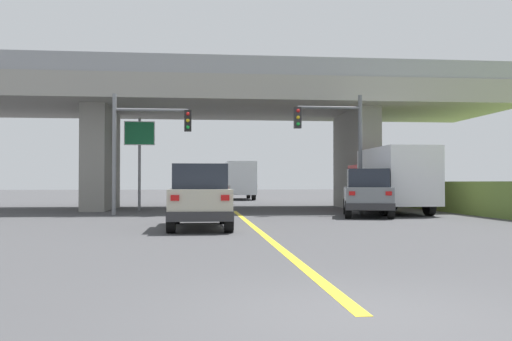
{
  "coord_description": "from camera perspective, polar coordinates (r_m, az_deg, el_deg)",
  "views": [
    {
      "loc": [
        -1.81,
        -6.02,
        1.47
      ],
      "look_at": [
        0.64,
        17.97,
        1.97
      ],
      "focal_mm": 39.53,
      "sensor_mm": 36.0,
      "label": 1
    }
  ],
  "objects": [
    {
      "name": "box_truck",
      "position": [
        27.24,
        13.56,
        -0.88
      ],
      "size": [
        2.33,
        6.94,
        3.03
      ],
      "color": "red",
      "rests_on": "ground"
    },
    {
      "name": "suv_lead",
      "position": [
        18.12,
        -5.69,
        -2.62
      ],
      "size": [
        1.93,
        4.77,
        2.02
      ],
      "color": "#B7B29E",
      "rests_on": "ground"
    },
    {
      "name": "lane_divider_stripe",
      "position": [
        17.46,
        0.13,
        -6.0
      ],
      "size": [
        0.2,
        22.57,
        0.01
      ],
      "primitive_type": "cube",
      "color": "yellow",
      "rests_on": "ground"
    },
    {
      "name": "traffic_signal_farside",
      "position": [
        25.7,
        -11.5,
        3.27
      ],
      "size": [
        3.5,
        0.36,
        5.41
      ],
      "color": "slate",
      "rests_on": "ground"
    },
    {
      "name": "overpass_bridge",
      "position": [
        31.4,
        -2.5,
        6.1
      ],
      "size": [
        30.0,
        9.22,
        7.51
      ],
      "color": "gray",
      "rests_on": "ground"
    },
    {
      "name": "ground",
      "position": [
        31.18,
        -2.51,
        -3.89
      ],
      "size": [
        160.0,
        160.0,
        0.0
      ],
      "primitive_type": "plane",
      "color": "#424244"
    },
    {
      "name": "highway_sign",
      "position": [
        29.75,
        -11.71,
        2.78
      ],
      "size": [
        1.56,
        0.17,
        4.78
      ],
      "color": "slate",
      "rests_on": "ground"
    },
    {
      "name": "suv_crossing",
      "position": [
        24.51,
        11.18,
        -2.24
      ],
      "size": [
        2.84,
        4.58,
        2.02
      ],
      "rotation": [
        0.0,
        0.0,
        -0.24
      ],
      "color": "slate",
      "rests_on": "ground"
    },
    {
      "name": "sedan_oncoming",
      "position": [
        38.6,
        -4.24,
        -1.86
      ],
      "size": [
        2.01,
        4.63,
        2.02
      ],
      "color": "silver",
      "rests_on": "ground"
    },
    {
      "name": "traffic_signal_nearside",
      "position": [
        25.91,
        8.26,
        3.33
      ],
      "size": [
        3.15,
        0.36,
        5.45
      ],
      "color": "#56595E",
      "rests_on": "ground"
    },
    {
      "name": "semi_truck_distant",
      "position": [
        47.77,
        -1.67,
        -0.97
      ],
      "size": [
        2.33,
        7.21,
        3.14
      ],
      "color": "silver",
      "rests_on": "ground"
    }
  ]
}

